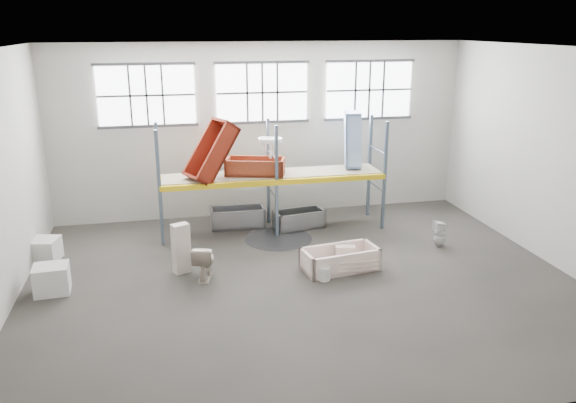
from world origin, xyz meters
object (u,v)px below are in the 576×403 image
object	(u,v)px
bathtub_beige	(340,259)
steel_tub_left	(238,217)
rust_tub_flat	(255,166)
carton_near	(52,279)
steel_tub_right	(299,219)
bucket	(324,274)
toilet_white	(440,233)
toilet_beige	(204,261)
blue_tub_upright	(353,140)
cistern_tall	(181,248)

from	to	relation	value
bathtub_beige	steel_tub_left	xyz separation A→B (m)	(-1.93, 3.45, 0.02)
rust_tub_flat	carton_near	xyz separation A→B (m)	(-4.84, -2.87, -1.52)
steel_tub_left	steel_tub_right	xyz separation A→B (m)	(1.66, -0.47, -0.02)
rust_tub_flat	bucket	distance (m)	4.00
toilet_white	rust_tub_flat	distance (m)	5.12
toilet_beige	blue_tub_upright	size ratio (longest dim) A/B	0.53
cistern_tall	toilet_white	bearing A→B (deg)	-21.56
steel_tub_left	bucket	xyz separation A→B (m)	(1.42, -3.95, -0.12)
toilet_beige	carton_near	size ratio (longest dim) A/B	1.13
bathtub_beige	bucket	bearing A→B (deg)	-144.72
toilet_white	steel_tub_left	size ratio (longest dim) A/B	0.46
bathtub_beige	toilet_white	world-z (taller)	toilet_white
bathtub_beige	steel_tub_right	size ratio (longest dim) A/B	1.27
toilet_white	steel_tub_left	xyz separation A→B (m)	(-4.86, 2.59, -0.07)
toilet_white	carton_near	size ratio (longest dim) A/B	0.95
bathtub_beige	blue_tub_upright	size ratio (longest dim) A/B	1.14
cistern_tall	bucket	distance (m)	3.29
bathtub_beige	cistern_tall	world-z (taller)	cistern_tall
bathtub_beige	blue_tub_upright	bearing A→B (deg)	59.25
bathtub_beige	rust_tub_flat	size ratio (longest dim) A/B	1.12
toilet_beige	bucket	xyz separation A→B (m)	(2.59, -0.69, -0.25)
toilet_beige	rust_tub_flat	xyz separation A→B (m)	(1.63, 2.82, 1.42)
cistern_tall	bucket	size ratio (longest dim) A/B	3.77
toilet_beige	rust_tub_flat	size ratio (longest dim) A/B	0.52
steel_tub_left	toilet_white	bearing A→B (deg)	-28.07
toilet_beige	rust_tub_flat	distance (m)	3.55
cistern_tall	blue_tub_upright	xyz separation A→B (m)	(4.89, 2.59, 1.81)
steel_tub_right	rust_tub_flat	world-z (taller)	rust_tub_flat
toilet_white	carton_near	distance (m)	9.27
carton_near	toilet_white	bearing A→B (deg)	4.45
cistern_tall	rust_tub_flat	distance (m)	3.42
bathtub_beige	toilet_beige	world-z (taller)	toilet_beige
blue_tub_upright	toilet_white	bearing A→B (deg)	-55.34
toilet_white	rust_tub_flat	bearing A→B (deg)	-117.77
toilet_white	steel_tub_left	world-z (taller)	toilet_white
blue_tub_upright	carton_near	distance (m)	8.48
toilet_beige	rust_tub_flat	world-z (taller)	rust_tub_flat
toilet_beige	steel_tub_left	bearing A→B (deg)	-95.81
toilet_white	rust_tub_flat	size ratio (longest dim) A/B	0.44
cistern_tall	carton_near	size ratio (longest dim) A/B	1.64
bathtub_beige	bucket	size ratio (longest dim) A/B	5.62
toilet_beige	cistern_tall	world-z (taller)	cistern_tall
steel_tub_left	cistern_tall	bearing A→B (deg)	-120.25
toilet_white	bucket	bearing A→B (deg)	-70.25
cistern_tall	carton_near	distance (m)	2.78
cistern_tall	bucket	bearing A→B (deg)	-43.65
carton_near	blue_tub_upright	bearing A→B (deg)	21.94
toilet_beige	cistern_tall	size ratio (longest dim) A/B	0.69
steel_tub_left	carton_near	distance (m)	5.49
cistern_tall	steel_tub_right	bearing A→B (deg)	11.82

